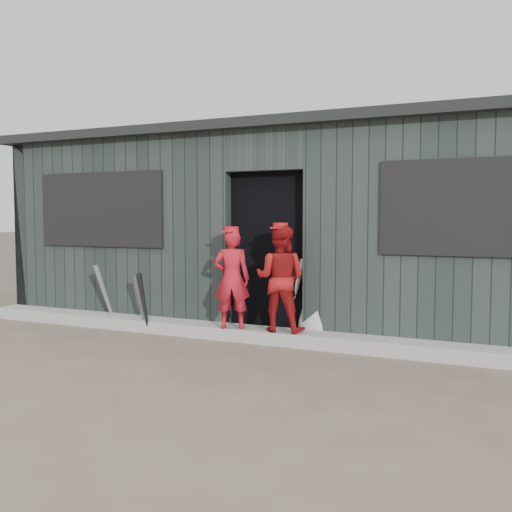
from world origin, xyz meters
The scene contains 9 objects.
ground centered at (0.00, 0.00, 0.00)m, with size 80.00×80.00×0.00m, color brown.
curb centered at (0.00, 1.82, 0.07)m, with size 8.00×0.36×0.15m, color #979792.
bat_left centered at (-2.12, 1.72, 0.42)m, with size 0.07×0.07×0.87m, color #9C9BA4.
bat_mid centered at (-1.55, 1.70, 0.36)m, with size 0.07×0.07×0.73m, color gray.
bat_right centered at (-1.43, 1.60, 0.38)m, with size 0.07×0.07×0.77m, color black.
player_red_left centered at (-0.27, 1.70, 0.73)m, with size 0.43×0.28×1.17m, color #A81421.
player_red_right centered at (0.31, 1.78, 0.76)m, with size 0.59×0.46×1.21m, color maroon.
player_grey_back centered at (0.65, 2.17, 0.67)m, with size 0.66×0.43×1.35m, color silver.
dugout centered at (0.00, 3.50, 1.29)m, with size 8.30×3.30×2.62m.
Camera 1 is at (2.71, -4.20, 1.46)m, focal length 40.00 mm.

